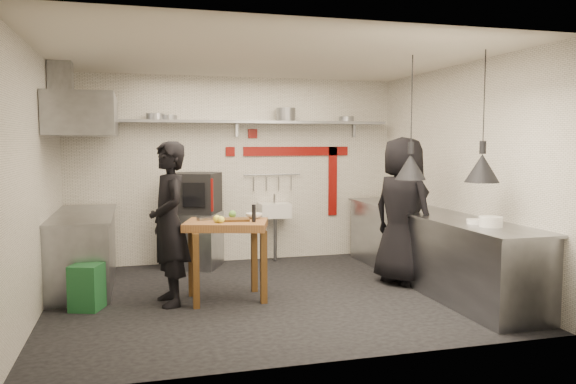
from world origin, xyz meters
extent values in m
plane|color=black|center=(0.00, 0.00, 0.00)|extent=(5.00, 5.00, 0.00)
plane|color=beige|center=(0.00, 0.00, 2.80)|extent=(5.00, 5.00, 0.00)
cube|color=silver|center=(0.00, 2.10, 1.40)|extent=(5.00, 0.04, 2.80)
cube|color=silver|center=(0.00, -2.10, 1.40)|extent=(5.00, 0.04, 2.80)
cube|color=silver|center=(-2.50, 0.00, 1.40)|extent=(0.04, 4.20, 2.80)
cube|color=silver|center=(2.50, 0.00, 1.40)|extent=(0.04, 4.20, 2.80)
cube|color=maroon|center=(0.95, 2.08, 1.68)|extent=(1.70, 0.02, 0.14)
cube|color=maroon|center=(1.55, 2.08, 1.20)|extent=(0.14, 0.02, 1.10)
cube|color=maroon|center=(0.25, 2.08, 1.95)|extent=(0.14, 0.02, 0.14)
cube|color=maroon|center=(-0.10, 2.08, 1.68)|extent=(0.14, 0.02, 0.14)
cube|color=slate|center=(0.00, 1.92, 2.12)|extent=(4.60, 0.34, 0.04)
cube|color=slate|center=(-1.90, 2.07, 2.02)|extent=(0.04, 0.06, 0.24)
cube|color=slate|center=(0.00, 2.07, 2.02)|extent=(0.04, 0.06, 0.24)
cube|color=slate|center=(1.90, 2.07, 2.02)|extent=(0.04, 0.06, 0.24)
cylinder|color=slate|center=(-1.20, 1.92, 2.19)|extent=(0.30, 0.30, 0.09)
cylinder|color=slate|center=(-1.02, 1.92, 2.18)|extent=(0.29, 0.29, 0.07)
cylinder|color=slate|center=(0.73, 1.92, 2.24)|extent=(0.32, 0.32, 0.20)
cylinder|color=slate|center=(1.71, 1.92, 2.18)|extent=(0.29, 0.29, 0.08)
cube|color=slate|center=(-0.69, 1.81, 0.40)|extent=(0.94, 0.90, 0.80)
cube|color=black|center=(-0.66, 1.78, 1.09)|extent=(0.82, 0.80, 0.58)
cube|color=maroon|center=(-0.66, 1.47, 1.09)|extent=(0.42, 0.21, 0.46)
cube|color=black|center=(-0.72, 1.46, 1.09)|extent=(0.30, 0.14, 0.34)
cube|color=white|center=(0.55, 1.92, 0.78)|extent=(0.46, 0.34, 0.22)
cylinder|color=slate|center=(0.55, 1.92, 0.96)|extent=(0.03, 0.03, 0.14)
cylinder|color=slate|center=(0.55, 1.88, 0.34)|extent=(0.06, 0.06, 0.66)
cylinder|color=slate|center=(0.55, 2.06, 1.32)|extent=(0.90, 0.02, 0.02)
cube|color=slate|center=(2.15, 0.00, 0.45)|extent=(0.70, 3.80, 0.90)
cube|color=slate|center=(2.15, 0.00, 0.92)|extent=(0.76, 3.90, 0.03)
cylinder|color=white|center=(2.12, -1.27, 0.99)|extent=(0.32, 0.32, 0.11)
cylinder|color=white|center=(2.10, -1.03, 0.96)|extent=(0.23, 0.23, 0.05)
cube|color=slate|center=(-2.15, 1.05, 0.45)|extent=(0.70, 1.90, 0.90)
cube|color=slate|center=(-2.15, 1.05, 0.92)|extent=(0.76, 2.00, 0.03)
cube|color=slate|center=(-2.10, 1.05, 2.15)|extent=(0.78, 1.60, 0.50)
cube|color=slate|center=(-2.35, 1.05, 2.55)|extent=(0.28, 0.28, 0.50)
cube|color=#1A5528|center=(-2.04, -0.02, 0.25)|extent=(0.40, 0.40, 0.50)
cube|color=#533416|center=(-0.39, -0.03, 0.93)|extent=(0.35, 0.27, 0.02)
cylinder|color=black|center=(-0.21, -0.19, 1.02)|extent=(0.05, 0.05, 0.20)
sphere|color=#F1ED3F|center=(-0.62, -0.11, 0.96)|extent=(0.11, 0.11, 0.09)
sphere|color=#F1ED3F|center=(-0.58, -0.16, 0.96)|extent=(0.10, 0.10, 0.08)
sphere|color=#5A963B|center=(-0.39, 0.18, 0.97)|extent=(0.11, 0.11, 0.09)
cube|color=slate|center=(-0.71, 0.12, 0.94)|extent=(0.21, 0.17, 0.03)
imported|color=white|center=(-0.15, 0.11, 0.95)|extent=(0.22, 0.22, 0.06)
imported|color=black|center=(-1.15, -0.04, 0.92)|extent=(0.56, 0.74, 1.83)
imported|color=black|center=(1.80, 0.13, 0.94)|extent=(0.91, 1.08, 1.89)
camera|label=1|loc=(-1.49, -6.37, 1.83)|focal=35.00mm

